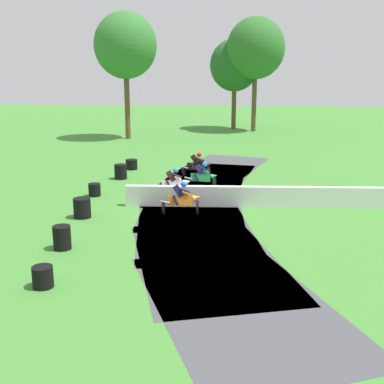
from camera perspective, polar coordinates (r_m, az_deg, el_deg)
ground_plane at (r=21.49m, az=0.01°, el=-1.63°), size 120.00×120.00×0.00m
track_asphalt at (r=21.48m, az=1.87°, el=-1.64°), size 7.50×26.58×0.01m
safety_barrier at (r=21.77m, az=13.11°, el=-0.58°), size 15.67×0.82×0.90m
motorcycle_lead_black at (r=27.09m, az=0.66°, el=3.10°), size 1.71×0.90×1.42m
motorcycle_chase_green at (r=24.42m, az=1.22°, el=1.80°), size 1.71×1.01×1.42m
motorcycle_trailing_white at (r=22.94m, az=-2.06°, el=1.04°), size 1.68×0.81×1.43m
motorcycle_fourth_orange at (r=20.16m, az=-1.14°, el=-0.78°), size 1.68×0.76×1.43m
tire_stack_near at (r=29.48m, az=-7.02°, el=3.19°), size 0.69×0.69×0.60m
tire_stack_mid_a at (r=26.98m, az=-8.27°, el=2.35°), size 0.67×0.67×0.80m
tire_stack_mid_b at (r=23.57m, az=-11.22°, el=0.26°), size 0.57×0.57×0.60m
tire_stack_far at (r=20.24m, az=-12.61°, el=-1.81°), size 0.69×0.69×0.80m
tire_stack_extra_a at (r=16.91m, az=-14.83°, el=-5.12°), size 0.59×0.59×0.80m
tire_stack_extra_b at (r=14.25m, az=-16.90°, el=-9.39°), size 0.57×0.57×0.60m
tree_far_left at (r=47.62m, az=7.39°, el=16.17°), size 5.38×5.38×10.48m
tree_far_right at (r=42.44m, az=-7.72°, el=16.45°), size 5.15×5.15×10.39m
tree_mid_rise at (r=49.07m, az=4.97°, el=14.41°), size 4.75×4.75×8.65m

